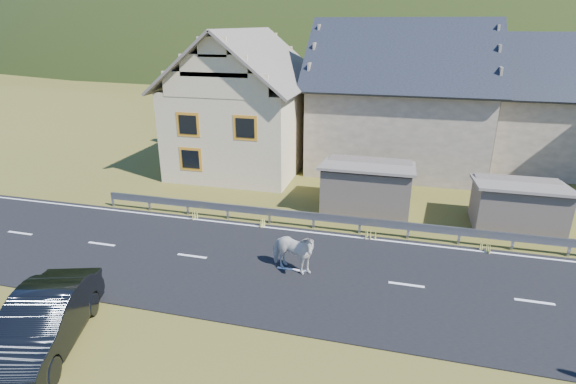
# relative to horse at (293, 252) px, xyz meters

# --- Properties ---
(ground) EXTENTS (160.00, 160.00, 0.00)m
(ground) POSITION_rel_horse_xyz_m (3.99, 0.13, -0.83)
(ground) COLOR #464917
(ground) RESTS_ON ground
(road) EXTENTS (60.00, 7.00, 0.04)m
(road) POSITION_rel_horse_xyz_m (3.99, 0.13, -0.81)
(road) COLOR black
(road) RESTS_ON ground
(lane_markings) EXTENTS (60.00, 6.60, 0.01)m
(lane_markings) POSITION_rel_horse_xyz_m (3.99, 0.13, -0.78)
(lane_markings) COLOR silver
(lane_markings) RESTS_ON road
(guardrail) EXTENTS (28.10, 0.09, 0.75)m
(guardrail) POSITION_rel_horse_xyz_m (3.99, 3.81, -0.26)
(guardrail) COLOR #93969B
(guardrail) RESTS_ON ground
(shed_left) EXTENTS (4.30, 3.30, 2.40)m
(shed_left) POSITION_rel_horse_xyz_m (1.99, 6.63, 0.27)
(shed_left) COLOR #6C5D52
(shed_left) RESTS_ON ground
(shed_right) EXTENTS (3.80, 2.90, 2.20)m
(shed_right) POSITION_rel_horse_xyz_m (8.49, 6.13, 0.17)
(shed_right) COLOR #6C5D52
(shed_right) RESTS_ON ground
(house_cream) EXTENTS (7.80, 9.80, 8.30)m
(house_cream) POSITION_rel_horse_xyz_m (-6.01, 12.13, 3.53)
(house_cream) COLOR beige
(house_cream) RESTS_ON ground
(house_stone_a) EXTENTS (10.80, 9.80, 8.90)m
(house_stone_a) POSITION_rel_horse_xyz_m (2.99, 15.13, 3.81)
(house_stone_a) COLOR tan
(house_stone_a) RESTS_ON ground
(house_stone_b) EXTENTS (9.80, 8.80, 8.10)m
(house_stone_b) POSITION_rel_horse_xyz_m (12.99, 17.13, 3.41)
(house_stone_b) COLOR tan
(house_stone_b) RESTS_ON ground
(mountain) EXTENTS (440.00, 280.00, 260.00)m
(mountain) POSITION_rel_horse_xyz_m (8.99, 180.13, -20.83)
(mountain) COLOR #223410
(mountain) RESTS_ON ground
(conifer_patch) EXTENTS (76.00, 50.00, 28.00)m
(conifer_patch) POSITION_rel_horse_xyz_m (-51.01, 110.13, 5.17)
(conifer_patch) COLOR black
(conifer_patch) RESTS_ON ground
(horse) EXTENTS (1.31, 2.02, 1.57)m
(horse) POSITION_rel_horse_xyz_m (0.00, 0.00, 0.00)
(horse) COLOR beige
(horse) RESTS_ON road
(car) EXTENTS (3.08, 5.09, 1.58)m
(car) POSITION_rel_horse_xyz_m (-5.60, -5.56, -0.04)
(car) COLOR black
(car) RESTS_ON ground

